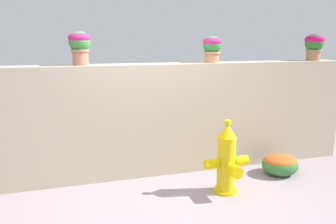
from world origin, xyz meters
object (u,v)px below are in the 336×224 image
at_px(potted_plant_1, 80,44).
at_px(flower_bush_left, 280,164).
at_px(potted_plant_2, 212,47).
at_px(fire_hydrant, 227,160).
at_px(potted_plant_3, 314,44).

bearing_deg(potted_plant_1, flower_bush_left, -13.44).
xyz_separation_m(potted_plant_2, fire_hydrant, (-0.19, -0.99, -1.44)).
distance_m(potted_plant_1, fire_hydrant, 2.49).
relative_size(potted_plant_1, potted_plant_3, 1.03).
xyz_separation_m(potted_plant_1, flower_bush_left, (2.78, -0.67, -1.75)).
distance_m(potted_plant_1, potted_plant_2, 1.93).
relative_size(potted_plant_3, flower_bush_left, 0.80).
height_order(potted_plant_2, flower_bush_left, potted_plant_2).
height_order(potted_plant_1, potted_plant_2, potted_plant_1).
bearing_deg(potted_plant_3, fire_hydrant, -154.14).
bearing_deg(potted_plant_1, potted_plant_3, -0.15).
bearing_deg(potted_plant_3, potted_plant_2, 179.51).
bearing_deg(fire_hydrant, potted_plant_2, 79.11).
height_order(potted_plant_1, potted_plant_3, potted_plant_1).
distance_m(potted_plant_2, fire_hydrant, 1.76).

